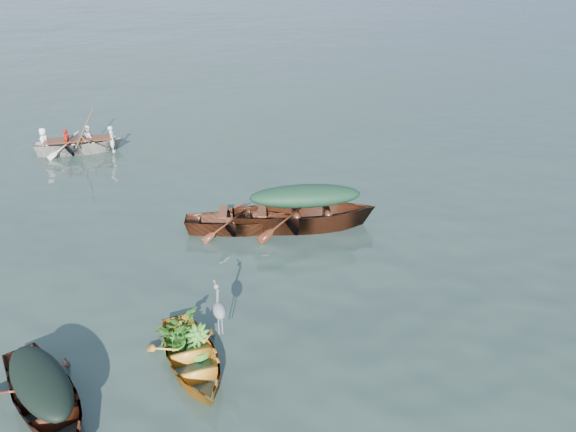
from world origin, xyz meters
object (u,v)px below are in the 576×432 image
at_px(yellow_dinghy, 193,368).
at_px(heron, 220,318).
at_px(dark_covered_boat, 48,411).
at_px(green_tarp_boat, 305,228).
at_px(open_wooden_boat, 243,231).
at_px(rowed_boat, 81,152).

relative_size(yellow_dinghy, heron, 3.18).
bearing_deg(dark_covered_boat, green_tarp_boat, 16.81).
relative_size(yellow_dinghy, dark_covered_boat, 0.82).
distance_m(green_tarp_boat, open_wooden_boat, 1.55).
bearing_deg(rowed_boat, dark_covered_boat, -177.83).
xyz_separation_m(dark_covered_boat, heron, (2.83, 0.42, 0.85)).
distance_m(dark_covered_boat, open_wooden_boat, 6.49).
xyz_separation_m(yellow_dinghy, dark_covered_boat, (-2.29, -0.30, 0.00)).
height_order(open_wooden_boat, heron, heron).
bearing_deg(open_wooden_boat, dark_covered_boat, 153.52).
bearing_deg(dark_covered_boat, yellow_dinghy, -14.13).
xyz_separation_m(rowed_boat, heron, (2.55, -11.67, 0.85)).
height_order(green_tarp_boat, rowed_boat, green_tarp_boat).
height_order(dark_covered_boat, rowed_boat, rowed_boat).
bearing_deg(rowed_boat, heron, -164.18).
relative_size(green_tarp_boat, open_wooden_boat, 1.26).
distance_m(yellow_dinghy, dark_covered_boat, 2.31).
bearing_deg(green_tarp_boat, heron, 155.89).
xyz_separation_m(yellow_dinghy, heron, (0.54, 0.11, 0.85)).
distance_m(dark_covered_boat, green_tarp_boat, 7.39).
relative_size(dark_covered_boat, rowed_boat, 0.89).
relative_size(yellow_dinghy, open_wooden_boat, 0.74).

